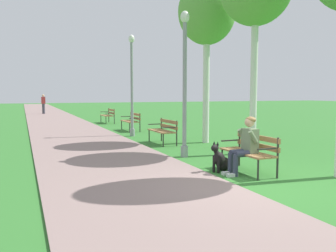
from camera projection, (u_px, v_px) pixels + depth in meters
The scene contains 12 objects.
ground_plane at pixel (254, 186), 6.67m from camera, with size 120.00×120.00×0.00m, color #33752D.
paved_path at pixel (49, 115), 27.96m from camera, with size 3.44×60.00×0.04m, color gray.
park_bench_near at pixel (250, 149), 7.78m from camera, with size 0.55×1.50×0.85m.
park_bench_mid at pixel (164, 129), 12.19m from camera, with size 0.55×1.50×0.85m.
park_bench_far at pixel (132, 120), 16.39m from camera, with size 0.55×1.50×0.85m.
park_bench_furthest at pixel (108, 114), 20.61m from camera, with size 0.55×1.50×0.85m.
person_seated_on_near_bench at pixel (246, 143), 7.58m from camera, with size 0.74×0.49×1.25m.
dog_black at pixel (221, 160), 7.89m from camera, with size 0.77×0.48×0.71m.
lamp_post_near at pixel (185, 83), 9.53m from camera, with size 0.24×0.24×3.93m.
lamp_post_mid at pixel (132, 84), 14.20m from camera, with size 0.24×0.24×4.07m.
birch_tree_third at pixel (207, 13), 12.12m from camera, with size 1.98×2.00×5.67m.
pedestrian_distant at pixel (43, 104), 29.24m from camera, with size 0.32×0.22×1.65m.
Camera 1 is at (-4.00, -5.41, 1.75)m, focal length 37.71 mm.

